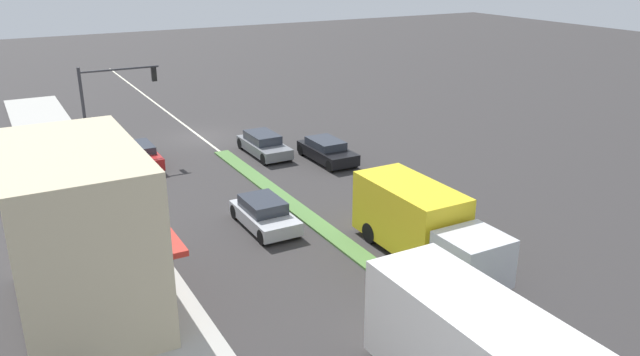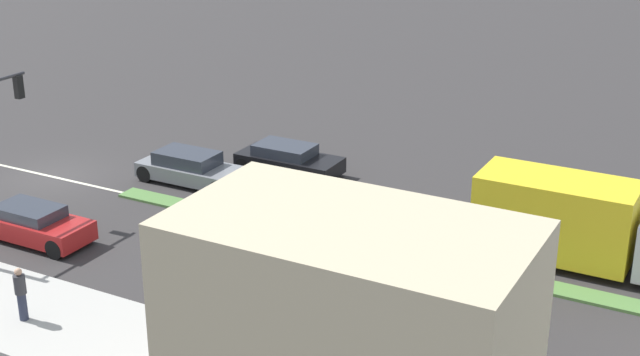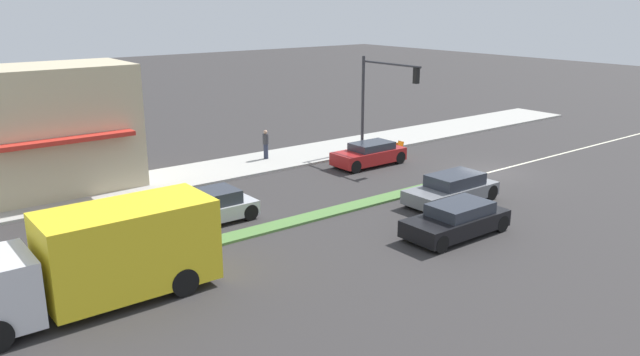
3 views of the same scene
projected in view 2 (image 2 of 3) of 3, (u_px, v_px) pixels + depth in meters
name	position (u px, v px, depth m)	size (l,w,h in m)	color
ground_plane	(458.00, 268.00, 29.30)	(160.00, 160.00, 0.00)	#333030
lane_marking_center	(51.00, 176.00, 37.29)	(0.16, 60.00, 0.01)	beige
building_corner_store	(349.00, 347.00, 19.08)	(4.95, 7.45, 5.84)	#C6B793
pedestrian	(21.00, 293.00, 25.65)	(0.34, 0.34, 1.65)	#282D42
delivery_truck	(583.00, 224.00, 29.08)	(2.44, 7.50, 2.87)	silver
sedan_silver	(363.00, 261.00, 28.36)	(1.89, 4.04, 1.32)	#B7BABF
suv_black	(288.00, 160.00, 37.36)	(1.88, 4.41, 1.28)	black
suv_grey	(191.00, 168.00, 36.38)	(1.85, 4.56, 1.32)	slate
hatchback_red	(34.00, 224.00, 31.12)	(1.74, 4.19, 1.28)	#AD1E1E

